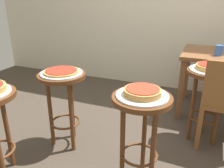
# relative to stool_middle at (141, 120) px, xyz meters

# --- Properties ---
(ground_plane) EXTENTS (6.00, 6.00, 0.00)m
(ground_plane) POSITION_rel_stool_middle_xyz_m (-0.16, 0.42, -0.53)
(ground_plane) COLOR #42382D
(stool_middle) EXTENTS (0.41, 0.41, 0.70)m
(stool_middle) POSITION_rel_stool_middle_xyz_m (0.00, 0.00, 0.00)
(stool_middle) COLOR #5B3319
(stool_middle) RESTS_ON ground_plane
(serving_plate_middle) EXTENTS (0.35, 0.35, 0.01)m
(serving_plate_middle) POSITION_rel_stool_middle_xyz_m (-0.00, 0.00, 0.18)
(serving_plate_middle) COLOR silver
(serving_plate_middle) RESTS_ON stool_middle
(pizza_middle) EXTENTS (0.25, 0.25, 0.05)m
(pizza_middle) POSITION_rel_stool_middle_xyz_m (-0.00, 0.00, 0.21)
(pizza_middle) COLOR #B78442
(pizza_middle) RESTS_ON serving_plate_middle
(stool_leftside) EXTENTS (0.41, 0.41, 0.70)m
(stool_leftside) POSITION_rel_stool_middle_xyz_m (-0.76, 0.20, 0.00)
(stool_leftside) COLOR #5B3319
(stool_leftside) RESTS_ON ground_plane
(serving_plate_leftside) EXTENTS (0.36, 0.36, 0.01)m
(serving_plate_leftside) POSITION_rel_stool_middle_xyz_m (-0.76, 0.20, 0.18)
(serving_plate_leftside) COLOR silver
(serving_plate_leftside) RESTS_ON stool_leftside
(pizza_leftside) EXTENTS (0.30, 0.30, 0.02)m
(pizza_leftside) POSITION_rel_stool_middle_xyz_m (-0.76, 0.20, 0.20)
(pizza_leftside) COLOR #B78442
(pizza_leftside) RESTS_ON serving_plate_leftside
(stool_rear) EXTENTS (0.41, 0.41, 0.70)m
(stool_rear) POSITION_rel_stool_middle_xyz_m (0.42, 0.77, 0.00)
(stool_rear) COLOR #5B3319
(stool_rear) RESTS_ON ground_plane
(serving_plate_rear) EXTENTS (0.37, 0.37, 0.01)m
(serving_plate_rear) POSITION_rel_stool_middle_xyz_m (0.42, 0.77, 0.18)
(serving_plate_rear) COLOR white
(serving_plate_rear) RESTS_ON stool_rear
(pizza_rear) EXTENTS (0.27, 0.27, 0.05)m
(pizza_rear) POSITION_rel_stool_middle_xyz_m (0.42, 0.77, 0.21)
(pizza_rear) COLOR tan
(pizza_rear) RESTS_ON serving_plate_rear
(dining_table) EXTENTS (0.91, 0.72, 0.73)m
(dining_table) POSITION_rel_stool_middle_xyz_m (0.56, 1.41, 0.09)
(dining_table) COLOR brown
(dining_table) RESTS_ON ground_plane
(cup_near_edge) EXTENTS (0.08, 0.08, 0.11)m
(cup_near_edge) POSITION_rel_stool_middle_xyz_m (0.48, 1.25, 0.26)
(cup_near_edge) COLOR #3360B2
(cup_near_edge) RESTS_ON dining_table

